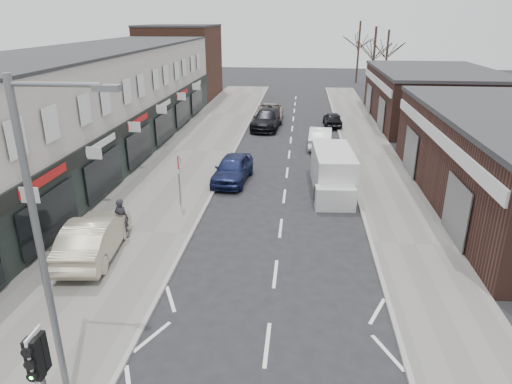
% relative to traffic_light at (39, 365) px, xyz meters
% --- Properties ---
extents(pavement_left, '(5.50, 64.00, 0.12)m').
position_rel_traffic_light_xyz_m(pavement_left, '(-2.35, 24.02, -2.35)').
color(pavement_left, slate).
rests_on(pavement_left, ground).
extents(pavement_right, '(3.50, 64.00, 0.12)m').
position_rel_traffic_light_xyz_m(pavement_right, '(10.15, 24.02, -2.35)').
color(pavement_right, slate).
rests_on(pavement_right, ground).
extents(shop_terrace_left, '(8.00, 41.00, 7.10)m').
position_rel_traffic_light_xyz_m(shop_terrace_left, '(-9.10, 21.52, 1.14)').
color(shop_terrace_left, beige).
rests_on(shop_terrace_left, ground).
extents(brick_block_far, '(8.00, 10.00, 8.00)m').
position_rel_traffic_light_xyz_m(brick_block_far, '(-9.10, 47.02, 1.59)').
color(brick_block_far, '#4C2C20').
rests_on(brick_block_far, ground).
extents(right_unit_far, '(10.00, 16.00, 4.50)m').
position_rel_traffic_light_xyz_m(right_unit_far, '(16.90, 36.02, -0.16)').
color(right_unit_far, '#3B211B').
rests_on(right_unit_far, ground).
extents(tree_far_a, '(3.60, 3.60, 8.00)m').
position_rel_traffic_light_xyz_m(tree_far_a, '(13.40, 50.02, -2.41)').
color(tree_far_a, '#382D26').
rests_on(tree_far_a, ground).
extents(tree_far_b, '(3.60, 3.60, 7.50)m').
position_rel_traffic_light_xyz_m(tree_far_b, '(15.90, 56.02, -2.41)').
color(tree_far_b, '#382D26').
rests_on(tree_far_b, ground).
extents(tree_far_c, '(3.60, 3.60, 8.50)m').
position_rel_traffic_light_xyz_m(tree_far_c, '(12.90, 62.02, -2.41)').
color(tree_far_c, '#382D26').
rests_on(tree_far_c, ground).
extents(traffic_light, '(0.28, 0.60, 3.10)m').
position_rel_traffic_light_xyz_m(traffic_light, '(0.00, 0.00, 0.00)').
color(traffic_light, slate).
rests_on(traffic_light, pavement_left).
extents(street_lamp, '(2.23, 0.22, 8.00)m').
position_rel_traffic_light_xyz_m(street_lamp, '(-0.13, 1.22, 2.20)').
color(street_lamp, slate).
rests_on(street_lamp, pavement_left).
extents(warning_sign, '(0.12, 0.80, 2.70)m').
position_rel_traffic_light_xyz_m(warning_sign, '(-0.76, 14.02, -0.21)').
color(warning_sign, slate).
rests_on(warning_sign, pavement_left).
extents(white_van, '(2.33, 5.90, 2.25)m').
position_rel_traffic_light_xyz_m(white_van, '(7.00, 17.16, -1.35)').
color(white_van, silver).
rests_on(white_van, ground).
extents(sedan_on_pavement, '(2.24, 5.06, 1.62)m').
position_rel_traffic_light_xyz_m(sedan_on_pavement, '(-2.85, 8.54, -1.49)').
color(sedan_on_pavement, '#B4AB90').
rests_on(sedan_on_pavement, pavement_left).
extents(pedestrian, '(0.74, 0.57, 1.80)m').
position_rel_traffic_light_xyz_m(pedestrian, '(-2.34, 10.18, -1.40)').
color(pedestrian, black).
rests_on(pedestrian, pavement_left).
extents(parked_car_left_a, '(2.23, 4.71, 1.56)m').
position_rel_traffic_light_xyz_m(parked_car_left_a, '(1.28, 18.09, -1.64)').
color(parked_car_left_a, '#151C44').
rests_on(parked_car_left_a, ground).
extents(parked_car_left_b, '(2.65, 5.72, 1.62)m').
position_rel_traffic_light_xyz_m(parked_car_left_b, '(2.20, 31.84, -1.61)').
color(parked_car_left_b, black).
rests_on(parked_car_left_b, ground).
extents(parked_car_left_c, '(2.59, 5.42, 1.49)m').
position_rel_traffic_light_xyz_m(parked_car_left_c, '(2.20, 35.01, -1.67)').
color(parked_car_left_c, '#A39682').
rests_on(parked_car_left_c, ground).
extents(parked_car_right_a, '(1.88, 4.66, 1.51)m').
position_rel_traffic_light_xyz_m(parked_car_right_a, '(6.62, 26.29, -1.66)').
color(parked_car_right_a, white).
rests_on(parked_car_right_a, ground).
extents(parked_car_right_b, '(1.63, 3.80, 1.28)m').
position_rel_traffic_light_xyz_m(parked_car_right_b, '(7.90, 33.19, -1.78)').
color(parked_car_right_b, black).
rests_on(parked_car_right_b, ground).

